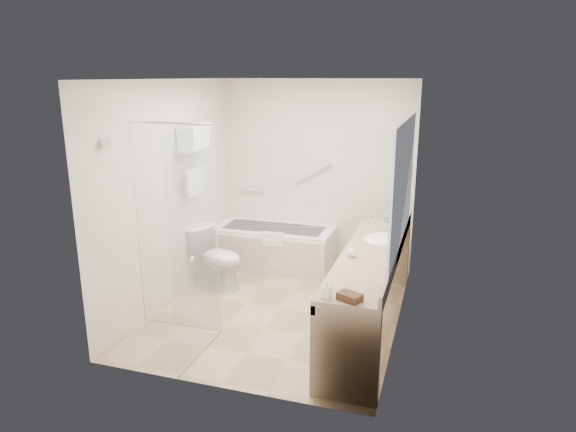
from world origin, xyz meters
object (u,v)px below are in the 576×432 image
(amenity_basket, at_px, (350,297))
(toilet, at_px, (216,258))
(bathtub, at_px, (274,247))
(water_bottle_left, at_px, (371,224))
(vanity_counter, at_px, (371,270))

(amenity_basket, bearing_deg, toilet, 138.22)
(bathtub, bearing_deg, water_bottle_left, -28.05)
(vanity_counter, distance_m, water_bottle_left, 0.71)
(toilet, xyz_separation_m, water_bottle_left, (1.87, 0.11, 0.57))
(bathtub, xyz_separation_m, amenity_basket, (1.54, -2.64, 0.60))
(toilet, bearing_deg, bathtub, -8.04)
(bathtub, relative_size, vanity_counter, 0.59)
(amenity_basket, relative_size, water_bottle_left, 1.00)
(water_bottle_left, bearing_deg, amenity_basket, -86.35)
(vanity_counter, height_order, amenity_basket, vanity_counter)
(vanity_counter, distance_m, amenity_basket, 1.27)
(bathtub, distance_m, toilet, 0.98)
(water_bottle_left, bearing_deg, bathtub, 151.95)
(toilet, xyz_separation_m, amenity_basket, (1.99, -1.78, 0.52))
(amenity_basket, bearing_deg, vanity_counter, 90.66)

